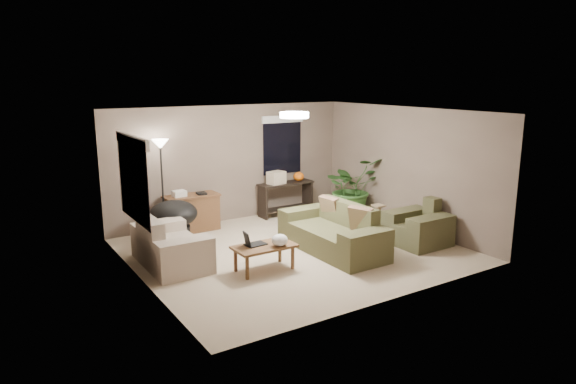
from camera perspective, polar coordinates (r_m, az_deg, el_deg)
room_shell at (r=9.04m, az=0.68°, el=1.00°), size 5.50×5.50×5.50m
main_sofa at (r=9.34m, az=5.12°, el=-4.73°), size 0.95×2.20×0.85m
throw_pillows at (r=9.39m, az=6.40°, el=-2.40°), size 0.37×1.38×0.47m
loveseat at (r=8.81m, az=-13.05°, el=-6.07°), size 0.90×1.60×0.85m
armchair at (r=9.95m, az=14.24°, el=-3.95°), size 0.95×1.00×0.85m
coffee_table at (r=8.35m, az=-2.66°, el=-6.35°), size 1.00×0.55×0.42m
laptop at (r=8.32m, az=-4.02°, el=-5.56°), size 0.38×0.26×0.24m
plastic_bag at (r=8.27m, az=-0.95°, el=-5.36°), size 0.32×0.30×0.19m
desk at (r=10.62m, az=-10.62°, el=-2.29°), size 1.10×0.50×0.75m
desk_papers at (r=10.45m, az=-11.48°, el=-0.17°), size 0.68×0.28×0.12m
console_table at (r=11.64m, az=-0.25°, el=-0.45°), size 1.30×0.40×0.75m
pumpkin at (r=11.74m, az=1.19°, el=1.73°), size 0.28×0.28×0.20m
cardboard_box at (r=11.41m, az=-1.32°, el=1.60°), size 0.42×0.34×0.28m
papasan_chair at (r=9.97m, az=-12.58°, el=-2.83°), size 1.04×1.04×0.80m
floor_lamp at (r=10.20m, az=-13.95°, el=3.95°), size 0.32×0.32×1.91m
ceiling_fixture at (r=8.88m, az=0.70°, el=8.55°), size 0.50×0.50×0.10m
houseplant at (r=11.49m, az=7.07°, el=-0.23°), size 1.23×1.36×1.06m
cat_scratching_post at (r=10.81m, az=9.96°, el=-2.89°), size 0.32×0.32×0.50m
window_left at (r=8.10m, az=-16.92°, el=2.93°), size 0.05×1.56×1.33m
window_back at (r=11.71m, az=-0.63°, el=6.34°), size 1.06×0.05×1.33m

